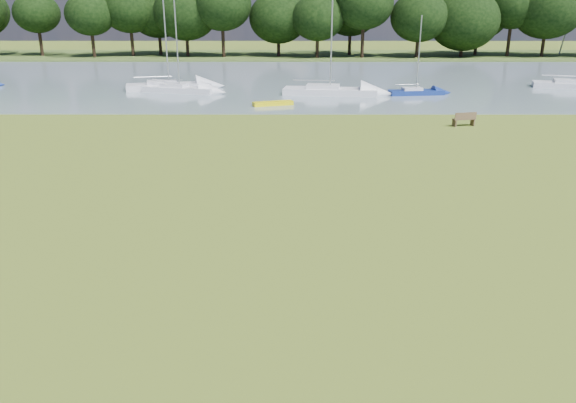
{
  "coord_description": "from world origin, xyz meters",
  "views": [
    {
      "loc": [
        0.43,
        -19.95,
        7.88
      ],
      "look_at": [
        0.39,
        -2.0,
        1.54
      ],
      "focal_mm": 35.0,
      "sensor_mm": 36.0,
      "label": 1
    }
  ],
  "objects_px": {
    "riverbank_bench": "(464,119)",
    "sailboat_7": "(575,83)",
    "sailboat_4": "(168,84)",
    "sailboat_5": "(179,87)",
    "kayak": "(273,103)",
    "sailboat_0": "(329,89)",
    "sailboat_1": "(416,90)"
  },
  "relations": [
    {
      "from": "riverbank_bench",
      "to": "sailboat_7",
      "type": "distance_m",
      "value": 24.18
    },
    {
      "from": "sailboat_4",
      "to": "sailboat_5",
      "type": "relative_size",
      "value": 1.22
    },
    {
      "from": "riverbank_bench",
      "to": "sailboat_7",
      "type": "xyz_separation_m",
      "value": [
        16.15,
        17.99,
        0.03
      ]
    },
    {
      "from": "kayak",
      "to": "sailboat_7",
      "type": "bearing_deg",
      "value": 0.36
    },
    {
      "from": "riverbank_bench",
      "to": "sailboat_5",
      "type": "height_order",
      "value": "sailboat_5"
    },
    {
      "from": "sailboat_0",
      "to": "kayak",
      "type": "bearing_deg",
      "value": -122.62
    },
    {
      "from": "sailboat_4",
      "to": "riverbank_bench",
      "type": "bearing_deg",
      "value": -49.07
    },
    {
      "from": "riverbank_bench",
      "to": "sailboat_4",
      "type": "distance_m",
      "value": 29.15
    },
    {
      "from": "sailboat_1",
      "to": "sailboat_4",
      "type": "distance_m",
      "value": 23.47
    },
    {
      "from": "sailboat_4",
      "to": "sailboat_1",
      "type": "bearing_deg",
      "value": -21.68
    },
    {
      "from": "kayak",
      "to": "sailboat_1",
      "type": "bearing_deg",
      "value": 5.39
    },
    {
      "from": "riverbank_bench",
      "to": "sailboat_4",
      "type": "relative_size",
      "value": 0.16
    },
    {
      "from": "sailboat_5",
      "to": "sailboat_0",
      "type": "bearing_deg",
      "value": 9.19
    },
    {
      "from": "sailboat_0",
      "to": "sailboat_1",
      "type": "distance_m",
      "value": 7.85
    },
    {
      "from": "kayak",
      "to": "sailboat_4",
      "type": "height_order",
      "value": "sailboat_4"
    },
    {
      "from": "sailboat_1",
      "to": "sailboat_4",
      "type": "relative_size",
      "value": 0.67
    },
    {
      "from": "sailboat_4",
      "to": "sailboat_7",
      "type": "distance_m",
      "value": 39.77
    },
    {
      "from": "sailboat_1",
      "to": "kayak",
      "type": "bearing_deg",
      "value": -163.97
    },
    {
      "from": "riverbank_bench",
      "to": "sailboat_0",
      "type": "xyz_separation_m",
      "value": [
        -8.25,
        13.71,
        0.07
      ]
    },
    {
      "from": "kayak",
      "to": "sailboat_5",
      "type": "distance_m",
      "value": 11.46
    },
    {
      "from": "riverbank_bench",
      "to": "sailboat_5",
      "type": "relative_size",
      "value": 0.19
    },
    {
      "from": "riverbank_bench",
      "to": "kayak",
      "type": "distance_m",
      "value": 15.42
    },
    {
      "from": "kayak",
      "to": "sailboat_5",
      "type": "relative_size",
      "value": 0.39
    },
    {
      "from": "sailboat_0",
      "to": "sailboat_1",
      "type": "bearing_deg",
      "value": 7.4
    },
    {
      "from": "riverbank_bench",
      "to": "sailboat_7",
      "type": "relative_size",
      "value": 0.18
    },
    {
      "from": "sailboat_7",
      "to": "kayak",
      "type": "bearing_deg",
      "value": -144.02
    },
    {
      "from": "sailboat_4",
      "to": "sailboat_5",
      "type": "bearing_deg",
      "value": -68.17
    },
    {
      "from": "sailboat_5",
      "to": "sailboat_7",
      "type": "height_order",
      "value": "sailboat_7"
    },
    {
      "from": "kayak",
      "to": "sailboat_4",
      "type": "relative_size",
      "value": 0.32
    },
    {
      "from": "sailboat_4",
      "to": "sailboat_7",
      "type": "height_order",
      "value": "sailboat_4"
    },
    {
      "from": "riverbank_bench",
      "to": "sailboat_0",
      "type": "relative_size",
      "value": 0.18
    },
    {
      "from": "kayak",
      "to": "sailboat_0",
      "type": "relative_size",
      "value": 0.36
    }
  ]
}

